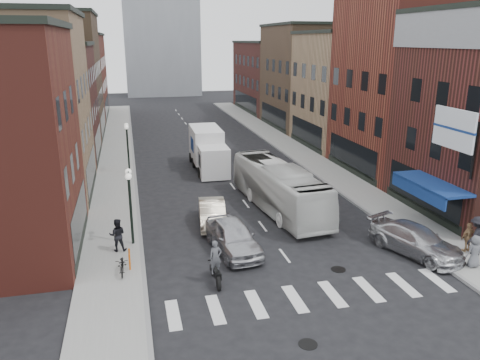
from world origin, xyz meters
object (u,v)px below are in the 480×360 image
(transit_bus, at_px, (279,187))
(ped_right_c, at_px, (475,251))
(box_truck, at_px, (208,150))
(parked_bicycle, at_px, (122,265))
(streetlamp_far, at_px, (127,139))
(motorcycle_rider, at_px, (216,264))
(bike_rack, at_px, (130,259))
(streetlamp_near, at_px, (130,194))
(sedan_left_far, at_px, (212,213))
(sedan_left_near, at_px, (233,237))
(curb_car, at_px, (415,240))
(billboard_sign, at_px, (455,130))
(ped_left_solo, at_px, (117,235))
(ped_right_b, at_px, (468,237))
(ped_right_a, at_px, (476,235))

(transit_bus, height_order, ped_right_c, transit_bus)
(box_truck, bearing_deg, parked_bicycle, -110.60)
(streetlamp_far, height_order, box_truck, streetlamp_far)
(motorcycle_rider, bearing_deg, ped_right_c, -13.16)
(bike_rack, height_order, parked_bicycle, parked_bicycle)
(streetlamp_near, relative_size, streetlamp_far, 1.00)
(motorcycle_rider, relative_size, transit_bus, 0.19)
(sedan_left_far, height_order, ped_right_c, ped_right_c)
(streetlamp_near, relative_size, sedan_left_near, 0.86)
(sedan_left_near, distance_m, ped_right_c, 11.54)
(sedan_left_near, height_order, parked_bicycle, sedan_left_near)
(streetlamp_near, height_order, curb_car, streetlamp_near)
(bike_rack, distance_m, transit_bus, 11.27)
(billboard_sign, distance_m, curb_car, 5.84)
(parked_bicycle, xyz_separation_m, ped_right_c, (16.10, -3.25, 0.38))
(transit_bus, distance_m, ped_left_solo, 10.79)
(sedan_left_far, distance_m, ped_left_solo, 6.01)
(transit_bus, xyz_separation_m, ped_right_b, (7.27, -8.44, -0.56))
(transit_bus, distance_m, parked_bicycle, 11.83)
(ped_right_c, bearing_deg, sedan_left_far, -41.07)
(motorcycle_rider, xyz_separation_m, curb_car, (10.38, 0.60, -0.22))
(bike_rack, relative_size, ped_right_a, 0.41)
(sedan_left_far, relative_size, parked_bicycle, 2.76)
(motorcycle_rider, xyz_separation_m, ped_left_solo, (-4.26, 4.15, 0.05))
(curb_car, height_order, ped_right_c, ped_right_c)
(box_truck, height_order, motorcycle_rider, box_truck)
(sedan_left_near, xyz_separation_m, curb_car, (8.91, -2.42, -0.08))
(billboard_sign, xyz_separation_m, parked_bicycle, (-16.51, 0.27, -5.58))
(box_truck, relative_size, sedan_left_far, 1.81)
(sedan_left_near, bearing_deg, streetlamp_far, 100.44)
(billboard_sign, relative_size, ped_right_a, 1.89)
(curb_car, xyz_separation_m, ped_right_a, (2.73, -0.96, 0.40))
(streetlamp_near, distance_m, ped_right_b, 17.29)
(streetlamp_far, xyz_separation_m, motorcycle_rider, (3.52, -18.89, -1.96))
(curb_car, bearing_deg, parked_bicycle, 155.92)
(billboard_sign, distance_m, transit_bus, 10.81)
(transit_bus, bearing_deg, streetlamp_near, -165.07)
(bike_rack, relative_size, box_truck, 0.10)
(ped_left_solo, height_order, ped_right_a, ped_right_a)
(billboard_sign, relative_size, ped_left_solo, 2.16)
(billboard_sign, distance_m, streetlamp_far, 23.92)
(ped_right_a, xyz_separation_m, ped_right_b, (-0.18, 0.31, -0.21))
(bike_rack, bearing_deg, streetlamp_near, 85.76)
(parked_bicycle, bearing_deg, curb_car, -3.18)
(motorcycle_rider, relative_size, sedan_left_far, 0.48)
(streetlamp_near, xyz_separation_m, transit_bus, (9.17, 3.49, -1.43))
(streetlamp_far, height_order, ped_right_a, streetlamp_far)
(billboard_sign, bearing_deg, sedan_left_far, 154.21)
(streetlamp_near, bearing_deg, curb_car, -17.16)
(sedan_left_far, distance_m, ped_right_b, 13.73)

